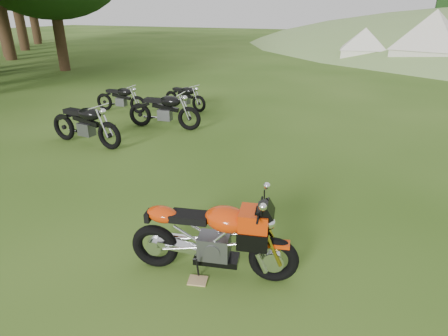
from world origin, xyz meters
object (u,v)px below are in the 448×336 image
at_px(plywood_board, 198,281).
at_px(tent_left, 364,43).
at_px(vintage_moto_b, 120,98).
at_px(vintage_moto_c, 85,123).
at_px(sport_motorcycle, 212,232).
at_px(tent_mid, 431,41).
at_px(vintage_moto_d, 185,96).
at_px(vintage_moto_a, 164,109).

xyz_separation_m(plywood_board, tent_left, (0.24, 23.06, 1.13)).
xyz_separation_m(vintage_moto_b, vintage_moto_c, (1.23, -3.02, 0.10)).
relative_size(sport_motorcycle, tent_mid, 0.61).
relative_size(plywood_board, vintage_moto_d, 0.14).
xyz_separation_m(vintage_moto_a, tent_mid, (7.74, 16.42, 0.91)).
bearing_deg(vintage_moto_c, sport_motorcycle, -29.22).
height_order(vintage_moto_d, tent_mid, tent_mid).
xyz_separation_m(plywood_board, vintage_moto_c, (-4.89, 3.54, 0.56)).
bearing_deg(tent_mid, sport_motorcycle, -80.49).
bearing_deg(vintage_moto_c, vintage_moto_b, 116.46).
relative_size(vintage_moto_b, vintage_moto_d, 1.04).
distance_m(sport_motorcycle, vintage_moto_a, 6.58).
height_order(vintage_moto_b, vintage_moto_c, vintage_moto_c).
bearing_deg(tent_left, vintage_moto_a, -107.66).
height_order(vintage_moto_c, tent_mid, tent_mid).
bearing_deg(tent_mid, vintage_moto_d, -100.62).
relative_size(vintage_moto_b, vintage_moto_c, 0.83).
bearing_deg(tent_left, vintage_moto_b, -115.71).
xyz_separation_m(vintage_moto_a, vintage_moto_d, (-0.52, 2.17, -0.10)).
bearing_deg(vintage_moto_b, vintage_moto_d, 27.90).
distance_m(sport_motorcycle, tent_mid, 22.05).
xyz_separation_m(vintage_moto_b, vintage_moto_d, (1.78, 1.12, -0.02)).
distance_m(vintage_moto_a, vintage_moto_d, 2.23).
bearing_deg(vintage_moto_d, plywood_board, -47.34).
xyz_separation_m(vintage_moto_a, vintage_moto_b, (-2.30, 1.04, -0.08)).
relative_size(vintage_moto_a, tent_mid, 0.62).
bearing_deg(plywood_board, vintage_moto_d, 119.47).
bearing_deg(vintage_moto_a, vintage_moto_c, -126.09).
bearing_deg(vintage_moto_d, vintage_moto_a, -63.39).
xyz_separation_m(vintage_moto_a, vintage_moto_c, (-1.07, -1.98, 0.01)).
distance_m(vintage_moto_c, tent_mid, 20.42).
relative_size(vintage_moto_c, tent_left, 0.82).
bearing_deg(sport_motorcycle, tent_mid, 67.72).
bearing_deg(vintage_moto_d, tent_left, 86.60).
bearing_deg(vintage_moto_b, vintage_moto_c, -72.10).
xyz_separation_m(vintage_moto_c, vintage_moto_d, (0.55, 4.15, -0.11)).
relative_size(plywood_board, vintage_moto_a, 0.11).
height_order(sport_motorcycle, tent_left, tent_left).
bearing_deg(vintage_moto_a, sport_motorcycle, -61.13).
xyz_separation_m(sport_motorcycle, vintage_moto_a, (-3.93, 5.28, -0.06)).
xyz_separation_m(vintage_moto_b, tent_mid, (10.05, 15.38, 1.00)).
distance_m(vintage_moto_c, vintage_moto_d, 4.18).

